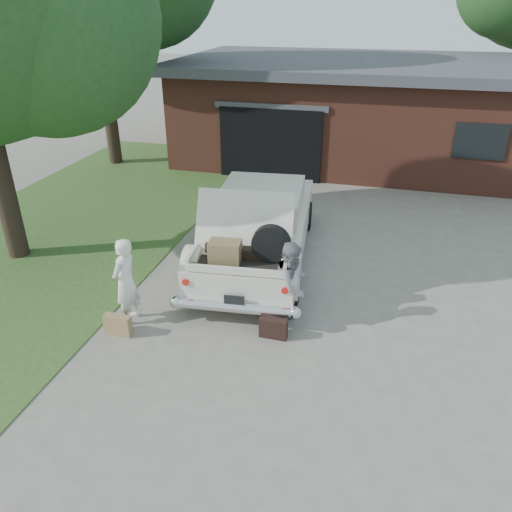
# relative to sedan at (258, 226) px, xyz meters

# --- Properties ---
(ground) EXTENTS (90.00, 90.00, 0.00)m
(ground) POSITION_rel_sedan_xyz_m (0.46, -2.53, -0.79)
(ground) COLOR gray
(ground) RESTS_ON ground
(grass_strip) EXTENTS (6.00, 16.00, 0.02)m
(grass_strip) POSITION_rel_sedan_xyz_m (-5.04, 0.47, -0.78)
(grass_strip) COLOR #2D4C1E
(grass_strip) RESTS_ON ground
(house) EXTENTS (12.80, 7.80, 3.30)m
(house) POSITION_rel_sedan_xyz_m (1.44, 8.94, 0.88)
(house) COLOR brown
(house) RESTS_ON ground
(sedan) EXTENTS (2.57, 5.55, 2.10)m
(sedan) POSITION_rel_sedan_xyz_m (0.00, 0.00, 0.00)
(sedan) COLOR silver
(sedan) RESTS_ON ground
(woman_left) EXTENTS (0.44, 0.62, 1.60)m
(woman_left) POSITION_rel_sedan_xyz_m (-1.62, -2.88, 0.01)
(woman_left) COLOR white
(woman_left) RESTS_ON ground
(woman_right) EXTENTS (0.81, 0.92, 1.58)m
(woman_right) POSITION_rel_sedan_xyz_m (1.17, -2.23, 0.00)
(woman_right) COLOR gray
(woman_right) RESTS_ON ground
(suitcase_left) EXTENTS (0.48, 0.17, 0.37)m
(suitcase_left) POSITION_rel_sedan_xyz_m (-1.62, -3.30, -0.60)
(suitcase_left) COLOR #A07E51
(suitcase_left) RESTS_ON ground
(suitcase_right) EXTENTS (0.48, 0.16, 0.37)m
(suitcase_right) POSITION_rel_sedan_xyz_m (0.96, -2.71, -0.61)
(suitcase_right) COLOR black
(suitcase_right) RESTS_ON ground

